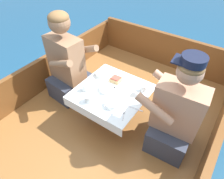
% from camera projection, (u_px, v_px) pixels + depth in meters
% --- Properties ---
extents(ground_plane, '(60.00, 60.00, 0.00)m').
position_uv_depth(ground_plane, '(108.00, 138.00, 2.42)').
color(ground_plane, navy).
extents(boat_deck, '(2.08, 2.85, 0.33)m').
position_uv_depth(boat_deck, '(108.00, 130.00, 2.31)').
color(boat_deck, brown).
rests_on(boat_deck, ground_plane).
extents(gunwale_port, '(0.06, 2.85, 0.41)m').
position_uv_depth(gunwale_port, '(42.00, 74.00, 2.49)').
color(gunwale_port, brown).
rests_on(gunwale_port, boat_deck).
extents(gunwale_starboard, '(0.06, 2.85, 0.41)m').
position_uv_depth(gunwale_starboard, '(208.00, 160.00, 1.63)').
color(gunwale_starboard, brown).
rests_on(gunwale_starboard, boat_deck).
extents(bow_coaming, '(1.96, 0.06, 0.48)m').
position_uv_depth(bow_coaming, '(164.00, 49.00, 2.89)').
color(bow_coaming, brown).
rests_on(bow_coaming, boat_deck).
extents(cockpit_table, '(0.68, 0.68, 0.39)m').
position_uv_depth(cockpit_table, '(112.00, 94.00, 2.02)').
color(cockpit_table, '#B2B2B7').
rests_on(cockpit_table, boat_deck).
extents(person_port, '(0.55, 0.48, 1.03)m').
position_uv_depth(person_port, '(67.00, 65.00, 2.25)').
color(person_port, '#333847').
rests_on(person_port, boat_deck).
extents(person_starboard, '(0.54, 0.47, 1.01)m').
position_uv_depth(person_starboard, '(175.00, 116.00, 1.74)').
color(person_starboard, '#333847').
rests_on(person_starboard, boat_deck).
extents(plate_sandwich, '(0.18, 0.18, 0.01)m').
position_uv_depth(plate_sandwich, '(116.00, 81.00, 2.09)').
color(plate_sandwich, white).
rests_on(plate_sandwich, cockpit_table).
extents(plate_bread, '(0.18, 0.18, 0.01)m').
position_uv_depth(plate_bread, '(129.00, 95.00, 1.94)').
color(plate_bread, white).
rests_on(plate_bread, cockpit_table).
extents(sandwich, '(0.11, 0.10, 0.05)m').
position_uv_depth(sandwich, '(116.00, 79.00, 2.07)').
color(sandwich, tan).
rests_on(sandwich, plate_sandwich).
extents(bowl_port_near, '(0.14, 0.14, 0.04)m').
position_uv_depth(bowl_port_near, '(102.00, 74.00, 2.16)').
color(bowl_port_near, white).
rests_on(bowl_port_near, cockpit_table).
extents(bowl_starboard_near, '(0.14, 0.14, 0.04)m').
position_uv_depth(bowl_starboard_near, '(107.00, 89.00, 1.98)').
color(bowl_starboard_near, white).
rests_on(bowl_starboard_near, cockpit_table).
extents(bowl_center_far, '(0.13, 0.13, 0.04)m').
position_uv_depth(bowl_center_far, '(112.00, 104.00, 1.82)').
color(bowl_center_far, white).
rests_on(bowl_center_far, cockpit_table).
extents(coffee_cup_port, '(0.10, 0.07, 0.07)m').
position_uv_depth(coffee_cup_port, '(89.00, 99.00, 1.85)').
color(coffee_cup_port, white).
rests_on(coffee_cup_port, cockpit_table).
extents(coffee_cup_starboard, '(0.09, 0.06, 0.07)m').
position_uv_depth(coffee_cup_starboard, '(143.00, 88.00, 1.97)').
color(coffee_cup_starboard, white).
rests_on(coffee_cup_starboard, cockpit_table).
extents(coffee_cup_center, '(0.09, 0.06, 0.07)m').
position_uv_depth(coffee_cup_center, '(86.00, 88.00, 1.97)').
color(coffee_cup_center, white).
rests_on(coffee_cup_center, cockpit_table).
extents(utensil_knife_port, '(0.17, 0.04, 0.00)m').
position_uv_depth(utensil_knife_port, '(134.00, 108.00, 1.81)').
color(utensil_knife_port, silver).
rests_on(utensil_knife_port, cockpit_table).
extents(utensil_fork_port, '(0.16, 0.09, 0.00)m').
position_uv_depth(utensil_fork_port, '(117.00, 90.00, 2.00)').
color(utensil_fork_port, silver).
rests_on(utensil_fork_port, cockpit_table).
extents(utensil_knife_starboard, '(0.14, 0.12, 0.00)m').
position_uv_depth(utensil_knife_starboard, '(116.00, 114.00, 1.76)').
color(utensil_knife_starboard, silver).
rests_on(utensil_knife_starboard, cockpit_table).
extents(utensil_spoon_center, '(0.09, 0.16, 0.01)m').
position_uv_depth(utensil_spoon_center, '(124.00, 111.00, 1.79)').
color(utensil_spoon_center, silver).
rests_on(utensil_spoon_center, cockpit_table).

